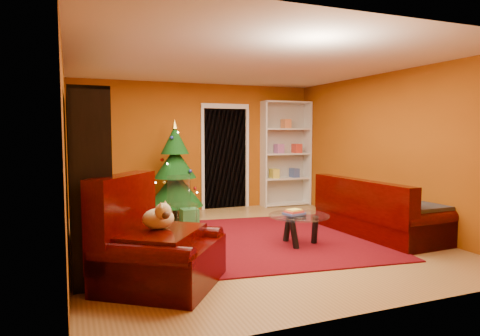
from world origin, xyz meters
name	(u,v)px	position (x,y,z in m)	size (l,w,h in m)	color
floor	(250,242)	(0.00, 0.00, -0.03)	(5.00, 5.50, 0.05)	olive
ceiling	(250,61)	(0.00, 0.00, 2.62)	(5.00, 5.50, 0.05)	silver
wall_back	(197,147)	(0.00, 2.77, 1.30)	(5.00, 0.05, 2.60)	#94480C
wall_left	(64,157)	(-2.52, 0.00, 1.30)	(0.05, 5.50, 2.60)	#94480C
wall_right	(388,150)	(2.52, 0.00, 1.30)	(0.05, 5.50, 2.60)	#94480C
doorway	(225,159)	(0.60, 2.73, 1.05)	(1.06, 0.60, 2.16)	black
rug	(279,238)	(0.45, -0.07, 0.01)	(2.70, 3.15, 0.02)	#57060E
media_unit	(86,177)	(-2.27, 0.03, 1.03)	(0.41, 2.68, 2.06)	black
christmas_tree	(175,170)	(-0.62, 2.10, 0.90)	(1.04, 1.04, 1.85)	black
gift_box_green	(189,217)	(-0.56, 1.38, 0.14)	(0.29, 0.29, 0.29)	#256B31
gift_box_red	(142,212)	(-1.22, 2.30, 0.11)	(0.22, 0.22, 0.22)	#A32520
white_bookshelf	(286,154)	(1.95, 2.57, 1.13)	(1.08, 0.39, 2.33)	white
armchair	(161,241)	(-1.60, -1.38, 0.47)	(1.20, 1.20, 0.94)	black
dog	(158,219)	(-1.61, -1.31, 0.70)	(0.40, 0.30, 0.31)	beige
sofa	(380,206)	(2.02, -0.43, 0.45)	(2.11, 0.95, 0.91)	black
coffee_table	(299,230)	(0.53, -0.51, 0.22)	(0.85, 0.85, 0.53)	gray
acrylic_chair	(183,205)	(-0.72, 1.16, 0.40)	(0.41, 0.45, 0.80)	#66605B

